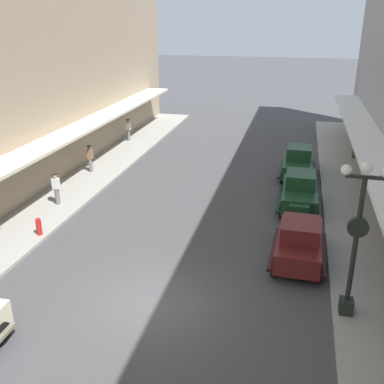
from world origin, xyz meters
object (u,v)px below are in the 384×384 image
object	(u,v)px
lamp_post_with_clock	(357,235)
pedestrian_0	(355,146)
pedestrian_1	(56,188)
pedestrian_5	(128,130)
fire_hydrant	(39,226)
parked_car_1	(300,191)
parked_car_0	(298,162)
pedestrian_3	(90,158)
parked_car_2	(300,240)

from	to	relation	value
lamp_post_with_clock	pedestrian_0	world-z (taller)	lamp_post_with_clock
pedestrian_1	pedestrian_5	distance (m)	12.80
pedestrian_5	lamp_post_with_clock	bearing A→B (deg)	-52.06
fire_hydrant	pedestrian_5	xyz separation A→B (m)	(-1.94, 16.11, 0.45)
lamp_post_with_clock	pedestrian_5	size ratio (longest dim) A/B	3.09
parked_car_1	parked_car_0	bearing A→B (deg)	91.70
fire_hydrant	pedestrian_3	bearing A→B (deg)	100.22
lamp_post_with_clock	pedestrian_5	distance (m)	23.97
pedestrian_5	pedestrian_1	bearing A→B (deg)	-85.59
parked_car_1	pedestrian_0	bearing A→B (deg)	69.38
lamp_post_with_clock	parked_car_0	bearing A→B (deg)	97.43
pedestrian_1	pedestrian_5	size ratio (longest dim) A/B	1.00
pedestrian_3	pedestrian_5	distance (m)	7.61
parked_car_2	pedestrian_5	bearing A→B (deg)	130.12
pedestrian_3	fire_hydrant	bearing A→B (deg)	-79.78
parked_car_0	pedestrian_5	distance (m)	13.90
parked_car_2	lamp_post_with_clock	xyz separation A→B (m)	(1.57, -3.27, 2.04)
fire_hydrant	pedestrian_3	distance (m)	8.66
pedestrian_0	pedestrian_5	bearing A→B (deg)	177.45
pedestrian_0	pedestrian_5	world-z (taller)	pedestrian_5
parked_car_0	parked_car_2	xyz separation A→B (m)	(0.21, -10.39, 0.00)
fire_hydrant	pedestrian_0	xyz separation A→B (m)	(14.63, 15.37, 0.43)
fire_hydrant	pedestrian_1	bearing A→B (deg)	105.90
parked_car_1	lamp_post_with_clock	world-z (taller)	lamp_post_with_clock
pedestrian_1	pedestrian_3	bearing A→B (deg)	96.42
pedestrian_3	parked_car_1	bearing A→B (deg)	-11.15
lamp_post_with_clock	pedestrian_5	world-z (taller)	lamp_post_with_clock
lamp_post_with_clock	parked_car_1	bearing A→B (deg)	100.60
parked_car_1	parked_car_2	world-z (taller)	same
fire_hydrant	pedestrian_1	world-z (taller)	pedestrian_1
parked_car_1	pedestrian_5	world-z (taller)	parked_car_1
pedestrian_3	pedestrian_5	xyz separation A→B (m)	(-0.40, 7.60, 0.00)
parked_car_0	pedestrian_3	bearing A→B (deg)	-169.03
parked_car_2	lamp_post_with_clock	size ratio (longest dim) A/B	0.83
parked_car_1	pedestrian_5	bearing A→B (deg)	142.29
parked_car_0	pedestrian_0	xyz separation A→B (m)	(3.67, 4.44, 0.05)
lamp_post_with_clock	parked_car_2	bearing A→B (deg)	115.61
pedestrian_3	parked_car_0	bearing A→B (deg)	10.97
pedestrian_0	pedestrian_3	xyz separation A→B (m)	(-16.17, -6.86, 0.02)
parked_car_0	lamp_post_with_clock	xyz separation A→B (m)	(1.78, -13.67, 2.04)
fire_hydrant	pedestrian_0	distance (m)	21.23
parked_car_0	parked_car_2	distance (m)	10.40
parked_car_1	pedestrian_5	size ratio (longest dim) A/B	2.55
parked_car_1	parked_car_2	distance (m)	5.48
parked_car_2	fire_hydrant	xyz separation A→B (m)	(-11.18, -0.54, -0.38)
parked_car_1	fire_hydrant	xyz separation A→B (m)	(-11.11, -6.02, -0.38)
parked_car_2	pedestrian_3	world-z (taller)	parked_car_2
parked_car_0	parked_car_2	bearing A→B (deg)	-88.82
lamp_post_with_clock	fire_hydrant	distance (m)	13.26
pedestrian_0	fire_hydrant	bearing A→B (deg)	-133.59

